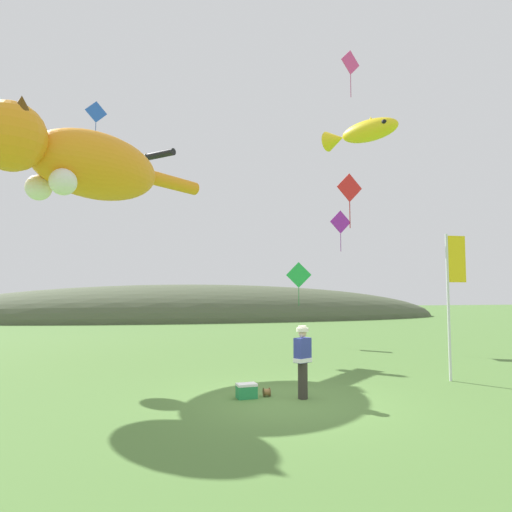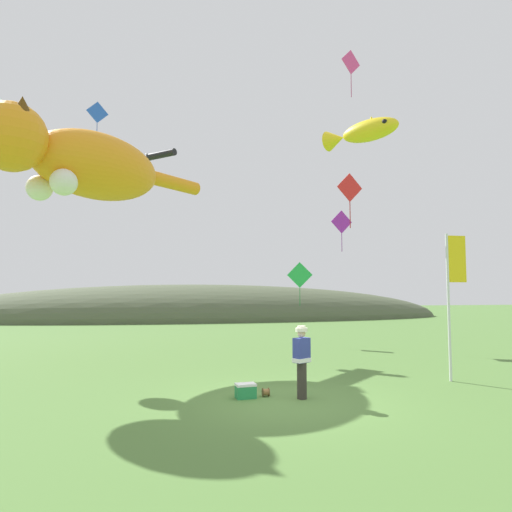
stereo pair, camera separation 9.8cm
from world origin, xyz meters
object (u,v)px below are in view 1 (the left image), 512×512
at_px(kite_tube_streamer, 160,155).
at_px(kite_diamond_blue, 96,112).
at_px(festival_attendant, 303,359).
at_px(kite_diamond_green, 299,275).
at_px(kite_fish_windsock, 361,132).
at_px(kite_giant_cat, 81,162).
at_px(kite_diamond_pink, 350,63).
at_px(festival_banner_pole, 452,284).
at_px(kite_diamond_violet, 340,222).
at_px(kite_spool, 267,392).
at_px(kite_diamond_red, 349,188).
at_px(picnic_cooler, 247,391).

distance_m(kite_tube_streamer, kite_diamond_blue, 3.71).
relative_size(festival_attendant, kite_diamond_green, 0.81).
bearing_deg(kite_fish_windsock, kite_giant_cat, 169.48).
relative_size(festival_attendant, kite_diamond_blue, 0.88).
bearing_deg(kite_diamond_green, kite_tube_streamer, 167.24).
bearing_deg(kite_diamond_pink, festival_banner_pole, -68.34).
relative_size(kite_diamond_green, kite_diamond_blue, 1.09).
distance_m(kite_fish_windsock, kite_diamond_blue, 13.49).
height_order(kite_tube_streamer, kite_diamond_pink, kite_diamond_pink).
relative_size(kite_giant_cat, kite_diamond_violet, 3.79).
xyz_separation_m(kite_spool, kite_diamond_pink, (4.40, 4.50, 11.28)).
relative_size(kite_diamond_green, kite_diamond_red, 1.15).
bearing_deg(festival_banner_pole, kite_fish_windsock, 106.39).
relative_size(festival_banner_pole, kite_diamond_violet, 2.10).
height_order(kite_spool, festival_banner_pole, festival_banner_pole).
height_order(kite_giant_cat, kite_diamond_blue, kite_diamond_blue).
xyz_separation_m(kite_diamond_green, kite_diamond_violet, (1.96, -0.76, 2.63)).
distance_m(festival_attendant, kite_giant_cat, 11.40).
bearing_deg(kite_spool, kite_fish_windsock, 42.98).
height_order(festival_attendant, kite_diamond_red, kite_diamond_red).
bearing_deg(kite_diamond_green, kite_diamond_red, -93.63).
bearing_deg(picnic_cooler, kite_diamond_violet, 56.12).
distance_m(kite_fish_windsock, kite_diamond_green, 8.09).
xyz_separation_m(festival_banner_pole, kite_diamond_pink, (-1.48, 3.73, 8.54)).
xyz_separation_m(kite_spool, kite_diamond_green, (4.16, 10.57, 3.28)).
bearing_deg(kite_diamond_red, kite_diamond_blue, 136.84).
distance_m(festival_attendant, kite_diamond_green, 11.74).
bearing_deg(kite_diamond_green, kite_fish_windsock, -84.04).
xyz_separation_m(festival_banner_pole, kite_diamond_green, (-1.72, 9.80, 0.55)).
height_order(kite_fish_windsock, kite_diamond_red, kite_fish_windsock).
bearing_deg(festival_banner_pole, festival_attendant, -166.75).
xyz_separation_m(kite_fish_windsock, kite_diamond_violet, (1.32, 5.34, -2.65)).
bearing_deg(kite_tube_streamer, picnic_cooler, -79.63).
height_order(kite_diamond_pink, kite_diamond_violet, kite_diamond_pink).
distance_m(kite_fish_windsock, kite_diamond_pink, 2.75).
height_order(kite_giant_cat, kite_diamond_violet, kite_giant_cat).
bearing_deg(kite_fish_windsock, kite_diamond_violet, 76.12).
bearing_deg(festival_attendant, kite_diamond_violet, 62.62).
height_order(festival_attendant, kite_diamond_pink, kite_diamond_pink).
height_order(picnic_cooler, kite_diamond_blue, kite_diamond_blue).
height_order(festival_banner_pole, kite_giant_cat, kite_giant_cat).
relative_size(kite_fish_windsock, kite_diamond_violet, 1.44).
bearing_deg(kite_diamond_blue, kite_diamond_green, -8.90).
height_order(kite_spool, kite_fish_windsock, kite_fish_windsock).
xyz_separation_m(kite_tube_streamer, kite_diamond_red, (6.45, -9.00, -3.44)).
height_order(kite_fish_windsock, kite_tube_streamer, kite_tube_streamer).
bearing_deg(kite_diamond_red, festival_banner_pole, -47.13).
bearing_deg(kite_fish_windsock, kite_tube_streamer, 134.61).
bearing_deg(kite_spool, kite_tube_streamer, 102.84).
distance_m(kite_giant_cat, kite_diamond_violet, 12.30).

